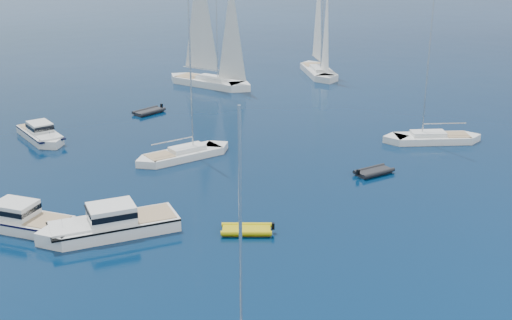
{
  "coord_description": "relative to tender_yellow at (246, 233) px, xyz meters",
  "views": [
    {
      "loc": [
        -34.92,
        -19.31,
        20.68
      ],
      "look_at": [
        -5.08,
        22.78,
        2.2
      ],
      "focal_mm": 46.71,
      "sensor_mm": 36.0,
      "label": 1
    }
  ],
  "objects": [
    {
      "name": "sailboat_centre",
      "position": [
        4.24,
        16.45,
        0.0
      ],
      "size": [
        10.24,
        2.68,
        15.04
      ],
      "primitive_type": null,
      "rotation": [
        0.0,
        0.0,
        4.71
      ],
      "color": "white",
      "rests_on": "ground"
    },
    {
      "name": "tender_yellow",
      "position": [
        0.0,
        0.0,
        0.0
      ],
      "size": [
        4.24,
        3.85,
        0.95
      ],
      "primitive_type": null,
      "rotation": [
        0.0,
        0.0,
        0.95
      ],
      "color": "#BFAD0B",
      "rests_on": "ground"
    },
    {
      "name": "motor_cruiser_horizon",
      "position": [
        -4.73,
        29.56,
        0.0
      ],
      "size": [
        2.75,
        8.65,
        2.26
      ],
      "primitive_type": null,
      "rotation": [
        0.0,
        0.0,
        3.16
      ],
      "color": "silver",
      "rests_on": "ground"
    },
    {
      "name": "tender_grey_far",
      "position": [
        8.55,
        32.16,
        0.0
      ],
      "size": [
        4.18,
        2.87,
        0.95
      ],
      "primitive_type": null,
      "rotation": [
        0.0,
        0.0,
        1.79
      ],
      "color": "black",
      "rests_on": "ground"
    },
    {
      "name": "sailboat_sails_r",
      "position": [
        21.46,
        39.88,
        0.0
      ],
      "size": [
        8.42,
        14.12,
        20.25
      ],
      "primitive_type": null,
      "rotation": [
        0.0,
        0.0,
        3.52
      ],
      "color": "white",
      "rests_on": "ground"
    },
    {
      "name": "motor_cruiser_centre",
      "position": [
        -7.93,
        5.43,
        0.0
      ],
      "size": [
        10.99,
        5.38,
        2.77
      ],
      "primitive_type": null,
      "rotation": [
        0.0,
        0.0,
        1.36
      ],
      "color": "silver",
      "rests_on": "ground"
    },
    {
      "name": "sailboat_mid_r",
      "position": [
        26.82,
        6.32,
        0.0
      ],
      "size": [
        10.29,
        7.74,
        15.3
      ],
      "primitive_type": null,
      "rotation": [
        0.0,
        0.0,
        1.02
      ],
      "color": "white",
      "rests_on": "ground"
    },
    {
      "name": "tender_grey_near",
      "position": [
        15.66,
        3.18,
        0.0
      ],
      "size": [
        3.71,
        2.18,
        0.95
      ],
      "primitive_type": null,
      "rotation": [
        0.0,
        0.0,
        4.65
      ],
      "color": "black",
      "rests_on": "ground"
    },
    {
      "name": "sailboat_sails_far",
      "position": [
        37.78,
        36.62,
        0.0
      ],
      "size": [
        8.72,
        13.05,
        18.97
      ],
      "primitive_type": null,
      "rotation": [
        0.0,
        0.0,
        2.68
      ],
      "color": "silver",
      "rests_on": "ground"
    },
    {
      "name": "motor_cruiser_far_l",
      "position": [
        -13.02,
        10.49,
        0.0
      ],
      "size": [
        7.77,
        9.36,
        2.47
      ],
      "primitive_type": null,
      "rotation": [
        0.0,
        0.0,
        0.61
      ],
      "color": "silver",
      "rests_on": "ground"
    }
  ]
}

